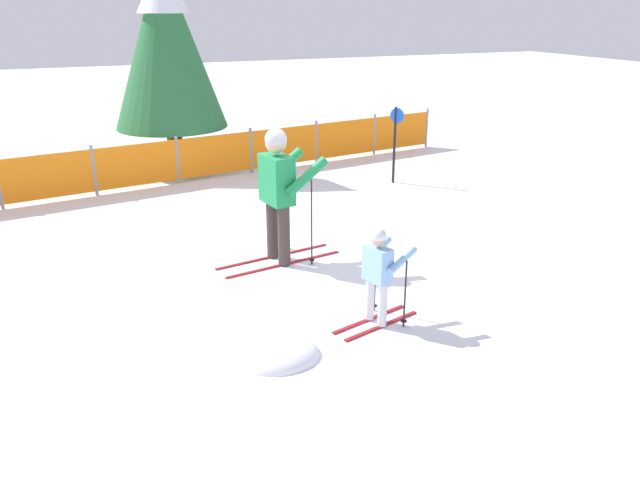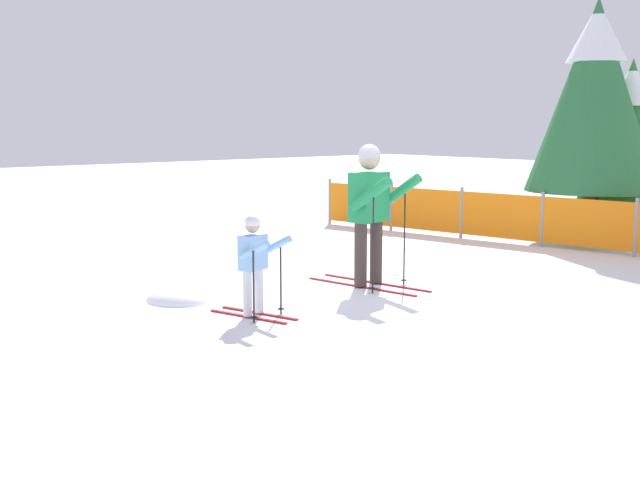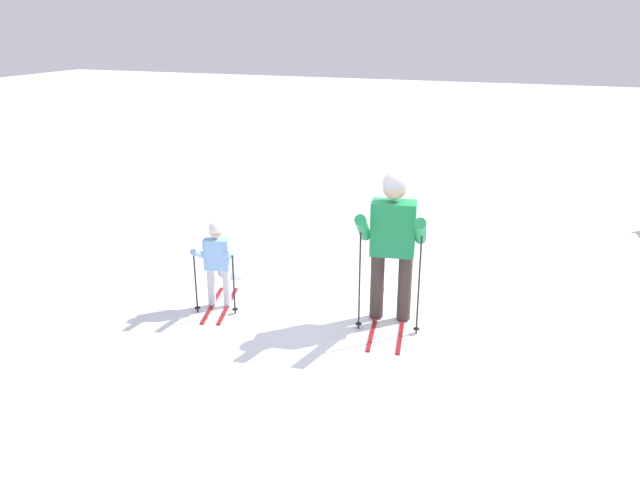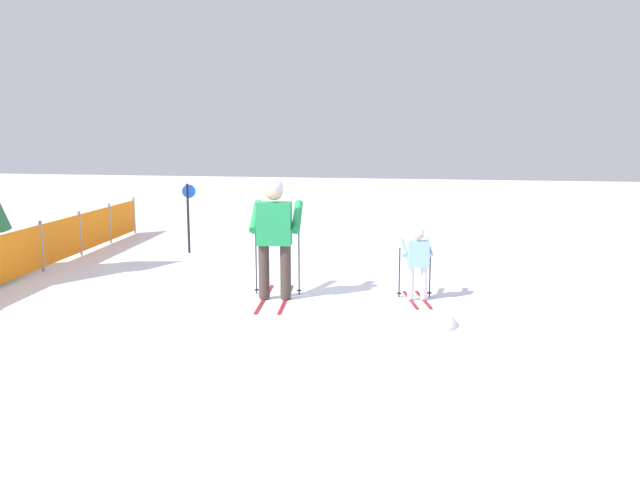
# 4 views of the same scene
# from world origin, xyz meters

# --- Properties ---
(ground_plane) EXTENTS (60.00, 60.00, 0.00)m
(ground_plane) POSITION_xyz_m (0.00, 0.00, 0.00)
(ground_plane) COLOR white
(skier_adult) EXTENTS (1.74, 0.84, 1.80)m
(skier_adult) POSITION_xyz_m (-0.01, -0.19, 1.08)
(skier_adult) COLOR maroon
(skier_adult) RESTS_ON ground_plane
(skier_child) EXTENTS (1.06, 0.57, 1.10)m
(skier_child) POSITION_xyz_m (0.37, -2.26, 0.65)
(skier_child) COLOR maroon
(skier_child) RESTS_ON ground_plane
(safety_fence) EXTENTS (10.83, 1.75, 0.92)m
(safety_fence) POSITION_xyz_m (0.25, 4.38, 0.46)
(safety_fence) COLOR gray
(safety_fence) RESTS_ON ground_plane
(conifer_far) EXTENTS (1.71, 1.71, 3.18)m
(conifer_far) POSITION_xyz_m (-0.14, 6.24, 1.97)
(conifer_far) COLOR #4C3823
(conifer_far) RESTS_ON ground_plane
(conifer_near) EXTENTS (2.25, 2.25, 4.17)m
(conifer_near) POSITION_xyz_m (-0.37, 5.42, 2.58)
(conifer_near) COLOR #4C3823
(conifer_near) RESTS_ON ground_plane
(trail_marker) EXTENTS (0.17, 0.24, 1.46)m
(trail_marker) POSITION_xyz_m (3.32, 2.68, 0.90)
(trail_marker) COLOR black
(trail_marker) RESTS_ON ground_plane
(snow_mound) EXTENTS (0.81, 0.69, 0.33)m
(snow_mound) POSITION_xyz_m (-0.84, -2.51, 0.00)
(snow_mound) COLOR white
(snow_mound) RESTS_ON ground_plane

